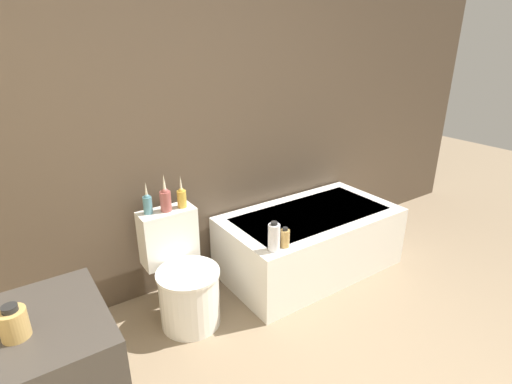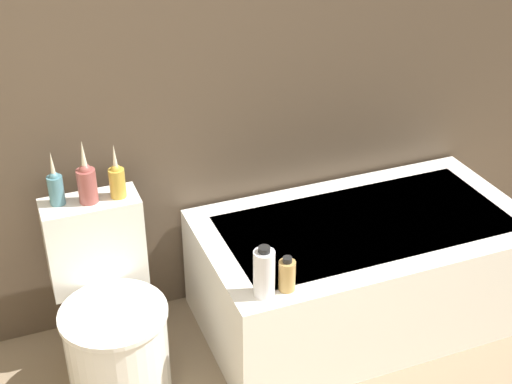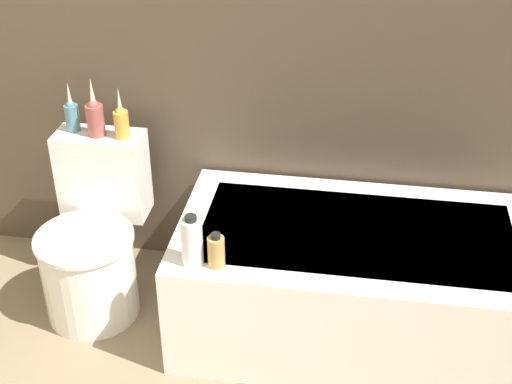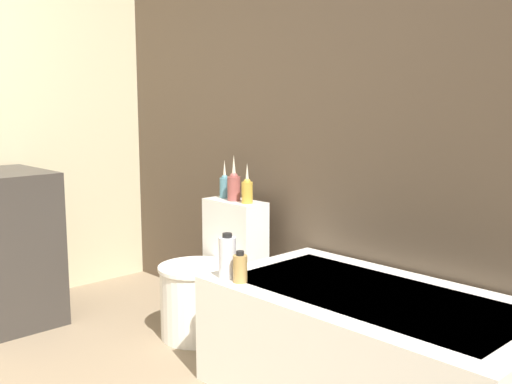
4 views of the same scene
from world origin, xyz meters
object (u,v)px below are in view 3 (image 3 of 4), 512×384
at_px(vase_silver, 95,116).
at_px(shampoo_bottle_tall, 192,241).
at_px(bathtub, 352,281).
at_px(shampoo_bottle_short, 216,251).
at_px(vase_bronze, 121,121).
at_px(vase_gold, 72,114).
at_px(toilet, 93,245).

height_order(vase_silver, shampoo_bottle_tall, vase_silver).
distance_m(bathtub, shampoo_bottle_short, 0.66).
xyz_separation_m(vase_silver, vase_bronze, (0.11, -0.00, -0.01)).
height_order(vase_gold, shampoo_bottle_tall, vase_gold).
bearing_deg(vase_silver, toilet, -90.00).
bearing_deg(vase_silver, shampoo_bottle_short, -39.68).
bearing_deg(toilet, shampoo_bottle_tall, -30.61).
height_order(bathtub, shampoo_bottle_short, shampoo_bottle_short).
distance_m(vase_gold, vase_silver, 0.12).
bearing_deg(shampoo_bottle_tall, vase_bronze, 129.19).
relative_size(vase_silver, shampoo_bottle_tall, 1.25).
distance_m(vase_silver, shampoo_bottle_tall, 0.76).
height_order(vase_silver, shampoo_bottle_short, vase_silver).
xyz_separation_m(vase_gold, vase_bronze, (0.23, -0.03, 0.00)).
relative_size(shampoo_bottle_tall, shampoo_bottle_short, 1.46).
xyz_separation_m(bathtub, toilet, (-1.12, 0.02, 0.05)).
bearing_deg(vase_gold, vase_silver, -14.05).
bearing_deg(shampoo_bottle_short, vase_silver, 140.32).
relative_size(bathtub, shampoo_bottle_tall, 6.85).
bearing_deg(shampoo_bottle_short, vase_gold, 143.54).
height_order(bathtub, vase_gold, vase_gold).
xyz_separation_m(vase_bronze, shampoo_bottle_tall, (0.41, -0.50, -0.21)).
bearing_deg(shampoo_bottle_tall, vase_gold, 140.05).
relative_size(toilet, vase_bronze, 3.24).
bearing_deg(toilet, bathtub, -0.78).
height_order(vase_bronze, shampoo_bottle_short, vase_bronze).
bearing_deg(shampoo_bottle_short, vase_bronze, 134.64).
height_order(vase_bronze, shampoo_bottle_tall, vase_bronze).
height_order(bathtub, vase_bronze, vase_bronze).
xyz_separation_m(bathtub, shampoo_bottle_tall, (-0.59, -0.30, 0.34)).
bearing_deg(toilet, vase_gold, 116.93).
relative_size(toilet, vase_silver, 2.81).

